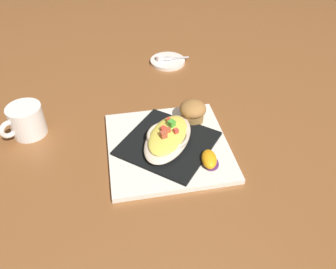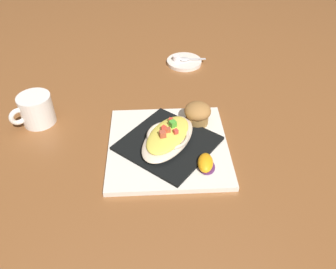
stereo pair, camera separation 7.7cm
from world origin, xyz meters
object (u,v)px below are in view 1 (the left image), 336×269
(gratin_dish, at_px, (168,137))
(orange_garnish, at_px, (209,160))
(spoon, at_px, (169,58))
(creamer_cup_0, at_px, (160,58))
(muffin, at_px, (193,111))
(creamer_saucer, at_px, (168,61))
(coffee_mug, at_px, (27,122))
(square_plate, at_px, (168,146))

(gratin_dish, bearing_deg, orange_garnish, -47.80)
(spoon, relative_size, creamer_cup_0, 3.56)
(muffin, bearing_deg, orange_garnish, -92.58)
(muffin, distance_m, spoon, 0.32)
(gratin_dish, xyz_separation_m, creamer_saucer, (0.09, 0.40, -0.03))
(spoon, bearing_deg, coffee_mug, -147.69)
(square_plate, xyz_separation_m, orange_garnish, (0.07, -0.08, 0.02))
(creamer_cup_0, bearing_deg, coffee_mug, -145.46)
(orange_garnish, bearing_deg, creamer_saucer, 87.59)
(creamer_cup_0, bearing_deg, muffin, -87.89)
(coffee_mug, height_order, creamer_cup_0, coffee_mug)
(gratin_dish, bearing_deg, spoon, 76.07)
(gratin_dish, relative_size, spoon, 2.33)
(square_plate, distance_m, spoon, 0.41)
(creamer_saucer, distance_m, creamer_cup_0, 0.03)
(square_plate, bearing_deg, orange_garnish, -47.78)
(square_plate, height_order, orange_garnish, orange_garnish)
(creamer_cup_0, bearing_deg, creamer_saucer, -4.57)
(square_plate, relative_size, muffin, 4.22)
(gratin_dish, distance_m, creamer_cup_0, 0.40)
(creamer_saucer, bearing_deg, creamer_cup_0, 175.43)
(gratin_dish, height_order, spoon, gratin_dish)
(square_plate, bearing_deg, gratin_dish, 89.52)
(coffee_mug, bearing_deg, muffin, -8.62)
(square_plate, bearing_deg, creamer_saucer, 76.79)
(gratin_dish, bearing_deg, square_plate, -90.48)
(creamer_saucer, bearing_deg, coffee_mug, -147.33)
(gratin_dish, height_order, muffin, muffin)
(gratin_dish, relative_size, orange_garnish, 3.28)
(square_plate, bearing_deg, muffin, 42.20)
(coffee_mug, bearing_deg, creamer_saucer, 32.67)
(spoon, distance_m, creamer_cup_0, 0.03)
(square_plate, xyz_separation_m, spoon, (0.10, 0.40, 0.01))
(gratin_dish, distance_m, orange_garnish, 0.11)
(orange_garnish, distance_m, creamer_cup_0, 0.48)
(muffin, xyz_separation_m, spoon, (0.02, 0.32, -0.03))
(muffin, height_order, creamer_saucer, muffin)
(square_plate, distance_m, coffee_mug, 0.35)
(coffee_mug, relative_size, creamer_cup_0, 4.23)
(square_plate, height_order, spoon, spoon)
(gratin_dish, relative_size, muffin, 3.05)
(gratin_dish, distance_m, creamer_saucer, 0.41)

